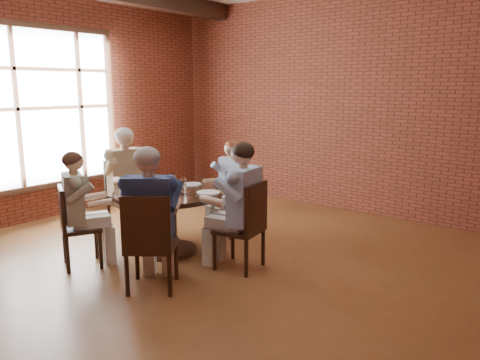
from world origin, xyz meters
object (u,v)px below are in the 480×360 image
Objects in this scene: dining_table at (169,210)px; chair_a at (247,223)px; diner_e at (151,219)px; smartphone at (172,202)px; diner_a at (239,207)px; chair_e at (149,240)px; chair_b at (234,197)px; diner_c at (128,181)px; diner_b at (230,188)px; chair_c at (125,193)px; diner_d at (80,210)px; chair_d at (73,224)px.

chair_a is (1.04, 0.16, -0.01)m from dining_table.
diner_e is 0.51m from smartphone.
chair_e is (-0.29, -1.01, -0.17)m from diner_a.
chair_b is 2.04m from chair_e.
chair_b is 1.44m from diner_c.
chair_a is at bearing -36.69° from diner_b.
chair_c is at bearing 164.62° from smartphone.
diner_a reaches higher than chair_b.
diner_e is (0.60, -0.79, 0.17)m from dining_table.
diner_d reaches higher than chair_e.
chair_e is at bearing 90.00° from diner_e.
diner_d is (0.55, -1.10, -0.07)m from diner_c.
chair_e is (1.15, 0.08, 0.03)m from chair_d.
chair_d is at bearing -28.77° from diner_e.
smartphone is at bearing -71.48° from diner_b.
diner_d is at bearing -100.42° from diner_b.
chair_b is at bearing -39.80° from diner_c.
dining_table is 1.05m from chair_a.
chair_d is at bearing 90.00° from diner_d.
diner_e is at bearing -90.00° from chair_e.
diner_a is 8.94× the size of smartphone.
diner_e reaches higher than chair_d.
diner_e is (0.48, -1.88, 0.21)m from chair_b.
chair_d is at bearing -117.17° from dining_table.
diner_b is at bearing -90.00° from chair_b.
smartphone reaches higher than dining_table.
diner_a is at bearing -90.00° from chair_a.
diner_d reaches higher than chair_c.
chair_b is at bearing -147.42° from diner_a.
smartphone is (0.41, -0.33, 0.23)m from dining_table.
diner_d reaches higher than chair_b.
diner_c is 1.29m from chair_d.
dining_table is 1.10m from chair_b.
diner_d is (-0.57, -1.97, 0.15)m from chair_b.
chair_d is at bearing -100.44° from chair_b.
chair_c reaches higher than dining_table.
chair_d is at bearing -140.78° from chair_c.
chair_a is 0.76× the size of diner_d.
chair_b is 0.63× the size of diner_c.
diner_b is (-0.93, 0.86, 0.11)m from chair_a.
chair_b is at bearing 106.61° from smartphone.
diner_a is at bearing -80.50° from chair_c.
diner_a reaches higher than chair_e.
chair_d is at bearing -32.97° from chair_e.
diner_a is 1.28m from chair_b.
chair_e is at bearing -67.74° from diner_b.
chair_b is 1.96m from diner_e.
smartphone is (-0.25, 0.54, 0.23)m from chair_e.
chair_a is 1.10m from chair_e.
chair_c is (-2.04, 0.09, -0.16)m from diner_a.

